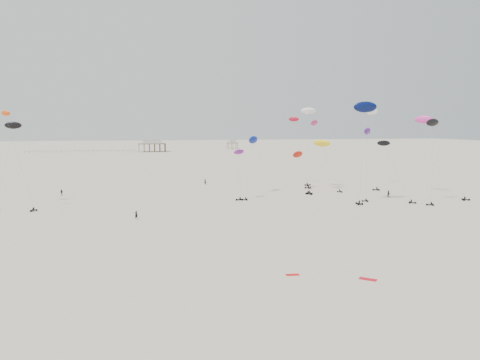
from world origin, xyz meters
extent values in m
plane|color=beige|center=(0.00, 200.00, 0.00)|extent=(900.00, 900.00, 0.00)
cube|color=brown|center=(-10.00, 350.00, 6.15)|extent=(21.00, 13.00, 0.30)
cube|color=silver|center=(-10.00, 350.00, 7.90)|extent=(14.00, 8.40, 3.20)
cube|color=#B2B2AD|center=(-10.00, 350.00, 9.65)|extent=(15.00, 9.00, 0.30)
cube|color=brown|center=(60.00, 380.00, 5.15)|extent=(9.00, 7.00, 0.30)
cube|color=silver|center=(60.00, 380.00, 6.50)|extent=(5.60, 4.20, 2.40)
cube|color=#B2B2AD|center=(60.00, 380.00, 7.85)|extent=(6.00, 4.50, 0.30)
cube|color=black|center=(-62.00, 350.00, 1.45)|extent=(80.00, 0.10, 0.10)
cylinder|color=gray|center=(26.24, 110.92, 12.12)|extent=(0.03, 0.03, 24.32)
ellipsoid|color=white|center=(27.40, 115.09, 24.29)|extent=(4.75, 2.65, 2.21)
cylinder|color=gray|center=(2.95, 101.86, 6.46)|extent=(0.03, 0.03, 11.73)
ellipsoid|color=purple|center=(3.14, 102.96, 12.84)|extent=(3.79, 3.05, 1.74)
cylinder|color=gray|center=(-50.35, 97.61, 11.39)|extent=(0.03, 0.03, 22.46)
ellipsoid|color=#FF4D0D|center=(-53.14, 99.41, 22.67)|extent=(3.19, 3.03, 1.54)
cylinder|color=gray|center=(32.13, 111.22, 10.30)|extent=(0.03, 0.03, 20.96)
ellipsoid|color=#BC2C68|center=(28.67, 113.45, 20.69)|extent=(4.20, 4.02, 2.08)
cylinder|color=gray|center=(-54.87, 103.67, 9.91)|extent=(0.03, 0.03, 20.79)
ellipsoid|color=black|center=(-53.70, 108.27, 19.91)|extent=(4.26, 1.73, 1.99)
cylinder|color=gray|center=(25.55, 113.89, 5.35)|extent=(0.03, 0.03, 15.90)
ellipsoid|color=red|center=(26.11, 120.36, 10.84)|extent=(5.23, 4.43, 2.49)
cylinder|color=gray|center=(42.63, 89.82, 7.65)|extent=(0.03, 0.03, 16.33)
ellipsoid|color=black|center=(40.44, 93.49, 15.21)|extent=(3.46, 2.89, 1.65)
cylinder|color=gray|center=(32.18, 120.88, 6.93)|extent=(0.03, 0.03, 14.15)
ellipsoid|color=yellow|center=(35.12, 122.67, 14.23)|extent=(5.97, 6.69, 3.05)
cylinder|color=gray|center=(49.27, 85.20, 10.24)|extent=(0.03, 0.03, 20.33)
ellipsoid|color=black|center=(51.08, 88.12, 20.64)|extent=(4.93, 2.98, 2.28)
cylinder|color=gray|center=(35.18, 92.71, 9.12)|extent=(0.03, 0.03, 17.25)
ellipsoid|color=#58198A|center=(35.88, 94.05, 18.37)|extent=(3.99, 3.89, 2.02)
cylinder|color=gray|center=(30.39, 129.33, 11.08)|extent=(0.03, 0.03, 22.03)
ellipsoid|color=red|center=(29.08, 132.95, 22.06)|extent=(3.73, 3.31, 1.81)
cylinder|color=gray|center=(50.98, 117.55, 12.28)|extent=(0.03, 0.03, 27.73)
ellipsoid|color=white|center=(53.79, 124.76, 24.63)|extent=(4.88, 2.08, 2.25)
cylinder|color=gray|center=(7.08, 107.27, 7.70)|extent=(0.03, 0.03, 20.16)
ellipsoid|color=#0B2098|center=(9.89, 113.86, 15.72)|extent=(4.71, 5.05, 2.51)
cylinder|color=gray|center=(59.69, 94.62, 10.70)|extent=(0.03, 0.03, 25.12)
ellipsoid|color=#F439B4|center=(57.94, 102.09, 21.61)|extent=(4.87, 5.52, 2.67)
cylinder|color=gray|center=(31.85, 88.85, 12.08)|extent=(0.03, 0.03, 22.93)
ellipsoid|color=#050E44|center=(33.15, 90.36, 24.53)|extent=(6.41, 2.10, 3.08)
imported|color=black|center=(-24.25, 81.29, 0.00)|extent=(0.93, 0.83, 2.12)
imported|color=black|center=(44.60, 97.04, 0.00)|extent=(1.18, 0.82, 2.21)
imported|color=black|center=(-44.81, 121.04, 0.00)|extent=(1.38, 0.99, 2.10)
imported|color=black|center=(-0.95, 136.86, 0.00)|extent=(0.98, 0.89, 2.22)
cube|color=red|center=(4.57, 34.04, 0.00)|extent=(2.24, 2.14, 0.08)
cube|color=red|center=(-4.30, 37.97, 0.00)|extent=(1.86, 0.86, 0.07)
camera|label=1|loc=(-24.59, -19.21, 19.67)|focal=35.00mm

